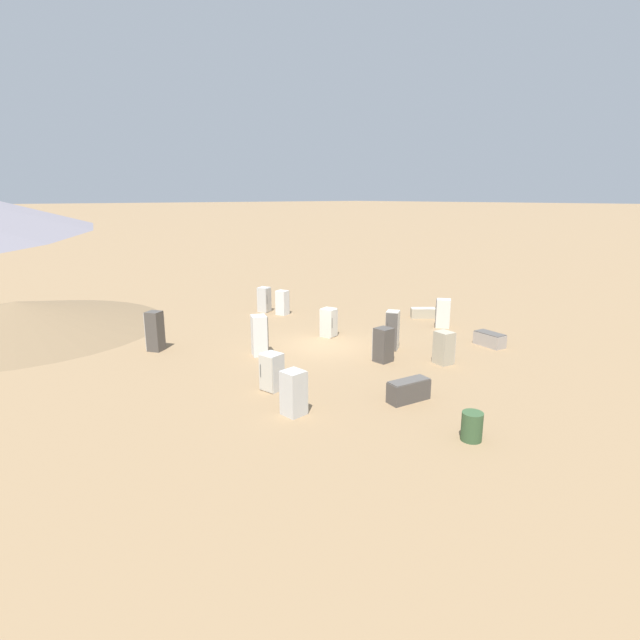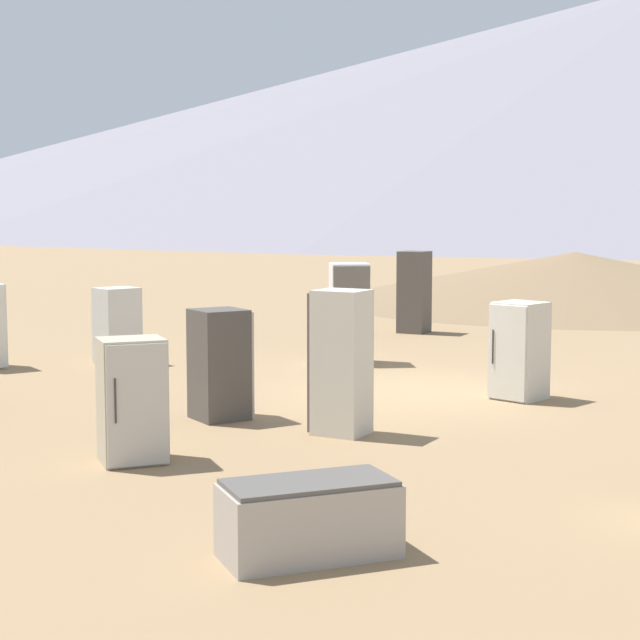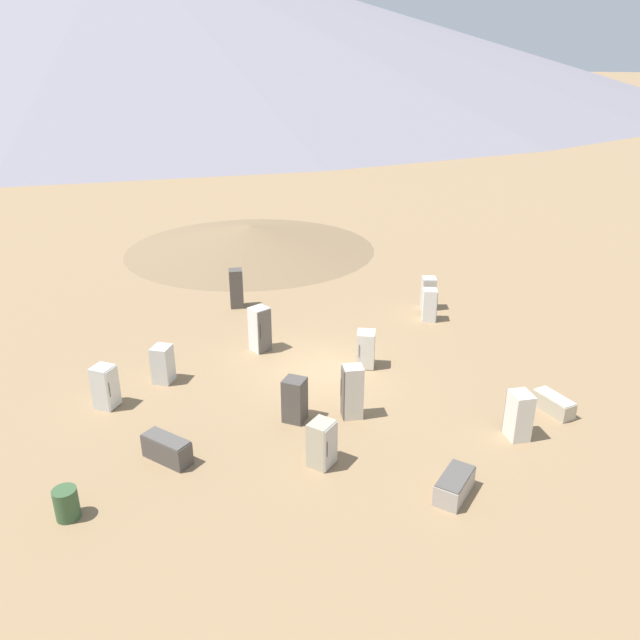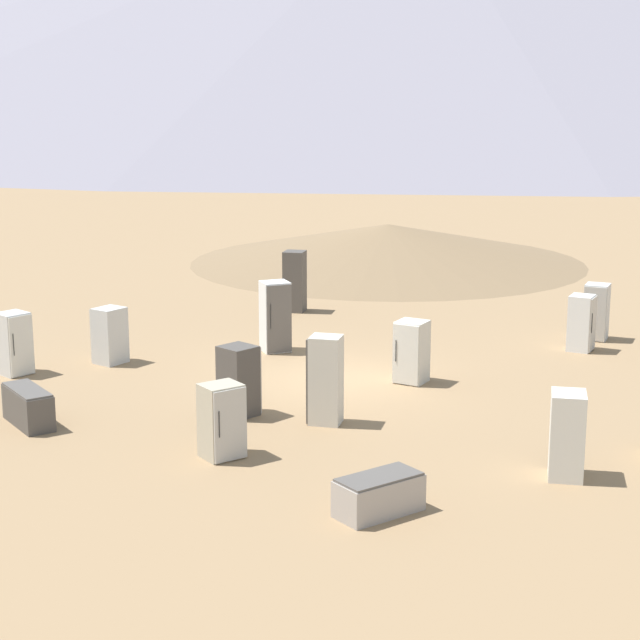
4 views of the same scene
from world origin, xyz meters
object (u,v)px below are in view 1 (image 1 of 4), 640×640
at_px(discarded_fridge_8, 444,348).
at_px(discarded_fridge_9, 383,345).
at_px(discarded_fridge_6, 272,372).
at_px(discarded_fridge_2, 264,300).
at_px(rusty_barrel, 472,426).
at_px(discarded_fridge_10, 490,339).
at_px(discarded_fridge_4, 443,313).
at_px(discarded_fridge_0, 392,330).
at_px(discarded_fridge_7, 294,393).
at_px(discarded_fridge_11, 260,335).
at_px(discarded_fridge_5, 329,322).
at_px(discarded_fridge_12, 282,303).
at_px(discarded_fridge_13, 423,313).
at_px(discarded_fridge_1, 409,390).
at_px(discarded_fridge_3, 155,331).

xyz_separation_m(discarded_fridge_8, discarded_fridge_9, (-1.75, 1.89, 0.04)).
bearing_deg(discarded_fridge_9, discarded_fridge_8, -48.73).
bearing_deg(discarded_fridge_9, discarded_fridge_6, 173.54).
xyz_separation_m(discarded_fridge_2, rusty_barrel, (-5.00, -17.88, -0.33)).
distance_m(discarded_fridge_6, discarded_fridge_10, 11.38).
height_order(discarded_fridge_4, discarded_fridge_8, discarded_fridge_4).
bearing_deg(discarded_fridge_0, discarded_fridge_7, 77.02).
relative_size(discarded_fridge_9, discarded_fridge_11, 0.82).
bearing_deg(discarded_fridge_2, discarded_fridge_5, 61.44).
xyz_separation_m(discarded_fridge_9, discarded_fridge_12, (2.00, 9.95, -0.02)).
height_order(discarded_fridge_0, discarded_fridge_13, discarded_fridge_0).
bearing_deg(discarded_fridge_5, discarded_fridge_4, 139.38).
distance_m(discarded_fridge_1, discarded_fridge_7, 4.13).
xyz_separation_m(discarded_fridge_4, discarded_fridge_7, (-13.06, -3.55, -0.03)).
distance_m(discarded_fridge_7, discarded_fridge_12, 14.31).
xyz_separation_m(discarded_fridge_1, discarded_fridge_2, (4.13, 14.80, 0.38)).
distance_m(discarded_fridge_3, discarded_fridge_7, 9.74).
distance_m(discarded_fridge_0, discarded_fridge_13, 6.82).
bearing_deg(discarded_fridge_2, discarded_fridge_6, 34.14).
xyz_separation_m(discarded_fridge_5, discarded_fridge_8, (0.88, -6.40, -0.02)).
height_order(discarded_fridge_2, discarded_fridge_3, discarded_fridge_3).
bearing_deg(discarded_fridge_9, discarded_fridge_12, 77.12).
xyz_separation_m(discarded_fridge_10, discarded_fridge_12, (-3.61, 11.73, 0.41)).
distance_m(discarded_fridge_7, discarded_fridge_8, 8.00).
height_order(discarded_fridge_6, discarded_fridge_13, discarded_fridge_6).
bearing_deg(discarded_fridge_12, discarded_fridge_0, -20.89).
relative_size(discarded_fridge_0, discarded_fridge_3, 0.99).
xyz_separation_m(discarded_fridge_6, discarded_fridge_13, (13.31, 3.36, -0.41)).
bearing_deg(discarded_fridge_5, discarded_fridge_7, 25.10).
bearing_deg(discarded_fridge_7, discarded_fridge_9, 101.86).
relative_size(discarded_fridge_2, discarded_fridge_13, 1.05).
distance_m(discarded_fridge_2, discarded_fridge_10, 13.69).
bearing_deg(discarded_fridge_3, discarded_fridge_9, -82.16).
distance_m(discarded_fridge_11, discarded_fridge_13, 11.32).
relative_size(discarded_fridge_3, discarded_fridge_11, 1.01).
height_order(discarded_fridge_1, discarded_fridge_10, discarded_fridge_1).
bearing_deg(discarded_fridge_7, discarded_fridge_12, 141.07).
distance_m(discarded_fridge_9, rusty_barrel, 7.41).
xyz_separation_m(discarded_fridge_3, discarded_fridge_4, (13.62, -6.17, -0.15)).
height_order(discarded_fridge_7, discarded_fridge_9, discarded_fridge_7).
bearing_deg(rusty_barrel, discarded_fridge_4, 39.37).
bearing_deg(discarded_fridge_6, discarded_fridge_7, 152.43).
height_order(discarded_fridge_8, discarded_fridge_12, discarded_fridge_12).
relative_size(discarded_fridge_4, discarded_fridge_6, 1.11).
bearing_deg(discarded_fridge_6, discarded_fridge_8, -118.13).
bearing_deg(discarded_fridge_0, discarded_fridge_2, -31.40).
xyz_separation_m(discarded_fridge_10, discarded_fridge_11, (-9.14, 6.01, 0.59)).
bearing_deg(discarded_fridge_5, discarded_fridge_13, 158.35).
distance_m(discarded_fridge_4, discarded_fridge_10, 3.81).
distance_m(discarded_fridge_1, discarded_fridge_4, 10.74).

